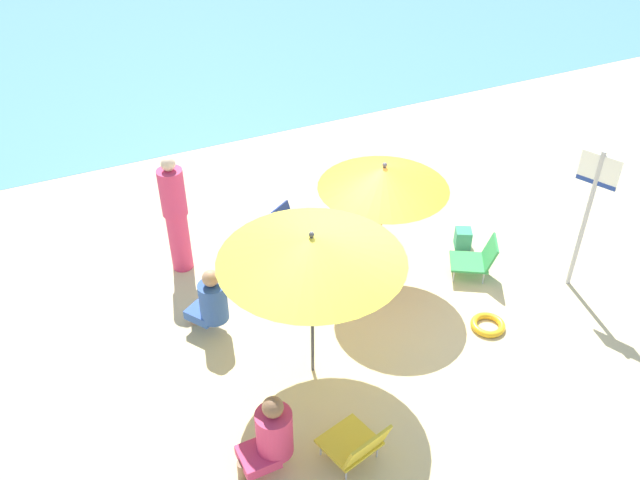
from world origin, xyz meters
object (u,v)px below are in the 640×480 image
at_px(person_b, 176,215).
at_px(swim_ring, 488,325).
at_px(person_a, 211,302).
at_px(beach_chair_a, 357,444).
at_px(beach_chair_b, 289,232).
at_px(umbrella_orange, 384,177).
at_px(beach_chair_c, 477,258).
at_px(person_c, 270,436).
at_px(beach_bag, 463,238).
at_px(umbrella_yellow, 312,249).
at_px(warning_sign, 591,201).

relative_size(person_b, swim_ring, 4.01).
xyz_separation_m(person_a, swim_ring, (3.08, -1.40, -0.43)).
bearing_deg(beach_chair_a, beach_chair_b, -27.36).
height_order(umbrella_orange, beach_chair_b, umbrella_orange).
relative_size(beach_chair_c, person_c, 0.75).
height_order(beach_chair_a, person_a, person_a).
height_order(umbrella_orange, beach_chair_c, umbrella_orange).
distance_m(person_c, beach_bag, 4.51).
relative_size(umbrella_yellow, beach_bag, 6.95).
distance_m(person_b, warning_sign, 5.27).
xyz_separation_m(person_c, warning_sign, (4.68, 0.97, 0.83)).
bearing_deg(person_c, person_a, -93.10).
xyz_separation_m(person_a, beach_bag, (3.79, 0.15, -0.33)).
height_order(person_b, person_c, person_b).
bearing_deg(person_a, beach_chair_b, -86.87).
xyz_separation_m(beach_chair_a, person_a, (-0.69, 2.43, 0.18)).
bearing_deg(person_c, beach_chair_b, -116.93).
distance_m(umbrella_yellow, person_c, 1.85).
relative_size(umbrella_orange, person_a, 1.86).
relative_size(beach_chair_a, swim_ring, 1.58).
bearing_deg(umbrella_yellow, warning_sign, -0.69).
bearing_deg(person_c, person_b, -92.43).
bearing_deg(umbrella_yellow, person_b, 107.81).
distance_m(person_a, beach_bag, 3.81).
relative_size(person_b, beach_bag, 6.08).
height_order(person_c, warning_sign, warning_sign).
bearing_deg(warning_sign, beach_chair_a, 175.36).
bearing_deg(beach_chair_c, person_b, 3.32).
bearing_deg(beach_bag, beach_chair_b, 157.57).
distance_m(umbrella_orange, warning_sign, 2.57).
height_order(beach_chair_a, beach_chair_b, beach_chair_b).
bearing_deg(person_b, swim_ring, 164.68).
relative_size(warning_sign, beach_bag, 7.05).
distance_m(umbrella_orange, person_a, 2.58).
relative_size(beach_chair_c, swim_ring, 1.71).
bearing_deg(person_c, swim_ring, -168.05).
distance_m(beach_chair_c, person_a, 3.60).
height_order(beach_chair_a, person_b, person_b).
height_order(umbrella_orange, person_b, umbrella_orange).
bearing_deg(umbrella_orange, beach_chair_c, -23.44).
bearing_deg(person_a, beach_bag, -120.99).
relative_size(person_b, warning_sign, 0.86).
bearing_deg(beach_bag, beach_chair_a, -140.26).
bearing_deg(swim_ring, person_a, 155.59).
xyz_separation_m(beach_chair_b, beach_bag, (2.30, -0.95, -0.20)).
bearing_deg(umbrella_yellow, umbrella_orange, 37.55).
height_order(beach_chair_c, person_a, person_a).
xyz_separation_m(person_c, swim_ring, (3.17, 0.72, -0.44)).
xyz_separation_m(umbrella_yellow, beach_chair_c, (2.74, 0.63, -1.45)).
bearing_deg(beach_chair_c, person_a, 23.88).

